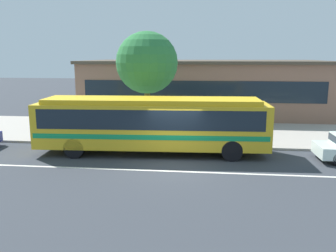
% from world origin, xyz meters
% --- Properties ---
extents(ground_plane, '(120.00, 120.00, 0.00)m').
position_xyz_m(ground_plane, '(0.00, 0.00, 0.00)').
color(ground_plane, '#33373E').
extents(sidewalk_slab, '(60.00, 8.00, 0.12)m').
position_xyz_m(sidewalk_slab, '(0.00, 7.31, 0.06)').
color(sidewalk_slab, '#A49D92').
rests_on(sidewalk_slab, ground_plane).
extents(lane_stripe_center, '(56.00, 0.16, 0.01)m').
position_xyz_m(lane_stripe_center, '(0.00, -0.80, 0.00)').
color(lane_stripe_center, silver).
rests_on(lane_stripe_center, ground_plane).
extents(transit_bus, '(11.68, 3.02, 2.85)m').
position_xyz_m(transit_bus, '(-1.28, 1.96, 1.66)').
color(transit_bus, gold).
rests_on(transit_bus, ground_plane).
extents(pedestrian_waiting_near_sign, '(0.46, 0.46, 1.74)m').
position_xyz_m(pedestrian_waiting_near_sign, '(-5.95, 4.12, 1.14)').
color(pedestrian_waiting_near_sign, navy).
rests_on(pedestrian_waiting_near_sign, sidewalk_slab).
extents(street_tree_near_stop, '(3.74, 3.74, 6.26)m').
position_xyz_m(street_tree_near_stop, '(-2.21, 6.02, 4.49)').
color(street_tree_near_stop, brown).
rests_on(street_tree_near_stop, sidewalk_slab).
extents(station_building, '(19.52, 9.22, 4.53)m').
position_xyz_m(station_building, '(1.05, 14.96, 2.27)').
color(station_building, '#87624F').
rests_on(station_building, ground_plane).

